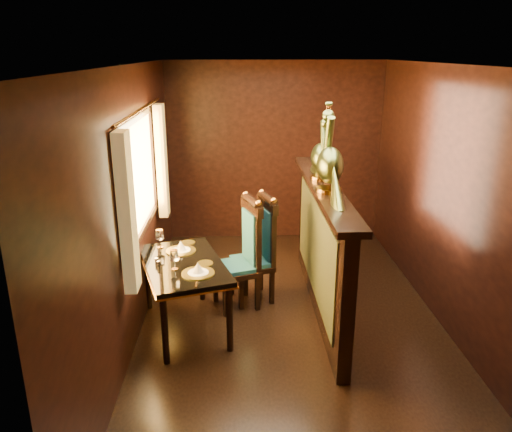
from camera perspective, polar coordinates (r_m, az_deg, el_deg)
The scene contains 8 objects.
ground at distance 5.17m, azimuth 4.06°, elevation -12.06°, with size 5.00×5.00×0.00m, color black.
room_shell at distance 4.59m, azimuth 3.42°, elevation 5.31°, with size 3.04×5.04×2.52m.
partition at distance 5.17m, azimuth 7.43°, elevation -3.38°, with size 0.26×2.70×1.36m.
dining_table at distance 4.84m, azimuth -8.28°, elevation -6.00°, with size 1.05×1.35×0.90m.
chair_left at distance 5.25m, azimuth -1.21°, elevation -3.84°, with size 0.56×0.57×1.21m.
chair_right at distance 5.38m, azimuth 0.56°, elevation -3.34°, with size 0.54×0.56×1.20m.
peacock_left at distance 4.63m, azimuth 8.55°, elevation 7.57°, with size 0.25×0.68×0.81m, color #164430, non-canonical shape.
peacock_right at distance 5.10m, azimuth 7.54°, elevation 8.06°, with size 0.22×0.60×0.71m, color #164430, non-canonical shape.
Camera 1 is at (-0.53, -4.43, 2.62)m, focal length 35.00 mm.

